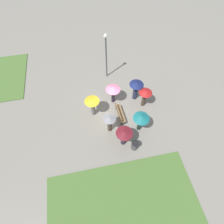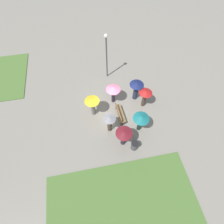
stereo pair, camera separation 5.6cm
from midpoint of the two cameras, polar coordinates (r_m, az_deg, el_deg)
The scene contains 12 objects.
ground_plane at distance 14.70m, azimuth 0.08°, elevation 1.09°, with size 90.00×90.00×0.00m, color gray.
lawn_patch_near at distance 12.21m, azimuth 4.44°, elevation -30.68°, with size 6.29×9.28×0.06m.
park_bench at distance 13.92m, azimuth 2.40°, elevation -0.37°, with size 1.77×0.52×0.90m.
lamp_post at distance 15.25m, azimuth -2.07°, elevation 19.19°, with size 0.32×0.32×4.40m.
trash_bin at distance 12.81m, azimuth 7.29°, elevation -10.77°, with size 0.52×0.52×0.83m.
crowd_person_pink at distance 14.04m, azimuth 0.23°, elevation 7.08°, with size 1.17×1.17×1.79m.
crowd_person_grey at distance 12.61m, azimuth -0.90°, elevation -3.07°, with size 0.94×0.94×1.85m.
crowd_person_red at distance 14.09m, azimuth 10.64°, elevation 5.62°, with size 1.04×1.04×1.84m.
crowd_person_teal at distance 12.66m, azimuth 9.33°, elevation -2.28°, with size 1.20×1.20×1.82m.
crowd_person_yellow at distance 13.35m, azimuth -6.58°, elevation 2.90°, with size 1.14×1.14×1.94m.
crowd_person_maroon at distance 12.11m, azimuth 3.83°, elevation -7.54°, with size 1.17×1.17×1.78m.
crowd_person_navy at distance 14.47m, azimuth 7.75°, elevation 7.93°, with size 1.15×1.15×1.93m.
Camera 1 is at (-8.03, 1.68, 12.20)m, focal length 28.00 mm.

